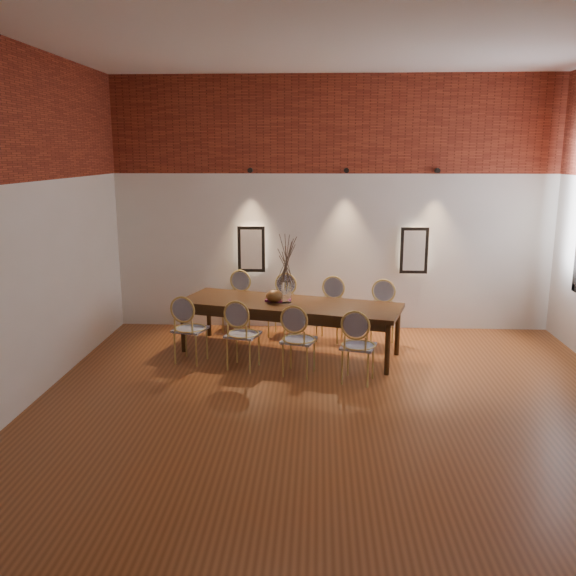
{
  "coord_description": "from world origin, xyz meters",
  "views": [
    {
      "loc": [
        -0.22,
        -6.23,
        2.83
      ],
      "look_at": [
        -0.62,
        1.71,
        1.05
      ],
      "focal_mm": 38.0,
      "sensor_mm": 36.0,
      "label": 1
    }
  ],
  "objects_px": {
    "chair_near_a": "(190,329)",
    "chair_near_d": "(358,346)",
    "chair_far_c": "(330,311)",
    "vase": "(286,292)",
    "chair_near_c": "(299,340)",
    "chair_far_d": "(381,315)",
    "book": "(275,300)",
    "chair_far_b": "(282,307)",
    "dining_table": "(289,328)",
    "chair_near_b": "(243,334)",
    "chair_far_a": "(236,303)",
    "bowl": "(274,296)"
  },
  "relations": [
    {
      "from": "chair_near_b",
      "to": "chair_far_d",
      "type": "xyz_separation_m",
      "value": [
        1.92,
        1.08,
        0.0
      ]
    },
    {
      "from": "dining_table",
      "to": "chair_far_c",
      "type": "xyz_separation_m",
      "value": [
        0.59,
        0.64,
        0.09
      ]
    },
    {
      "from": "chair_near_b",
      "to": "chair_far_a",
      "type": "relative_size",
      "value": 1.0
    },
    {
      "from": "chair_near_d",
      "to": "bowl",
      "type": "distance_m",
      "value": 1.6
    },
    {
      "from": "book",
      "to": "chair_near_b",
      "type": "bearing_deg",
      "value": -117.76
    },
    {
      "from": "book",
      "to": "chair_far_b",
      "type": "bearing_deg",
      "value": 86.83
    },
    {
      "from": "chair_near_b",
      "to": "bowl",
      "type": "distance_m",
      "value": 0.84
    },
    {
      "from": "chair_near_c",
      "to": "chair_far_a",
      "type": "bearing_deg",
      "value": 134.92
    },
    {
      "from": "dining_table",
      "to": "book",
      "type": "height_order",
      "value": "book"
    },
    {
      "from": "book",
      "to": "chair_far_a",
      "type": "bearing_deg",
      "value": 125.52
    },
    {
      "from": "chair_far_d",
      "to": "chair_near_b",
      "type": "bearing_deg",
      "value": 45.08
    },
    {
      "from": "chair_near_d",
      "to": "chair_far_d",
      "type": "xyz_separation_m",
      "value": [
        0.42,
        1.5,
        0.0
      ]
    },
    {
      "from": "chair_near_a",
      "to": "bowl",
      "type": "relative_size",
      "value": 3.92
    },
    {
      "from": "chair_near_b",
      "to": "book",
      "type": "xyz_separation_m",
      "value": [
        0.38,
        0.72,
        0.3
      ]
    },
    {
      "from": "chair_near_d",
      "to": "chair_far_b",
      "type": "relative_size",
      "value": 1.0
    },
    {
      "from": "chair_near_c",
      "to": "chair_far_c",
      "type": "xyz_separation_m",
      "value": [
        0.42,
        1.5,
        0.0
      ]
    },
    {
      "from": "chair_far_b",
      "to": "bowl",
      "type": "relative_size",
      "value": 3.92
    },
    {
      "from": "chair_far_a",
      "to": "bowl",
      "type": "height_order",
      "value": "chair_far_a"
    },
    {
      "from": "chair_near_b",
      "to": "chair_far_a",
      "type": "bearing_deg",
      "value": 116.5
    },
    {
      "from": "chair_near_b",
      "to": "vase",
      "type": "relative_size",
      "value": 3.13
    },
    {
      "from": "chair_far_a",
      "to": "book",
      "type": "xyz_separation_m",
      "value": [
        0.71,
        -0.99,
        0.3
      ]
    },
    {
      "from": "chair_far_d",
      "to": "bowl",
      "type": "bearing_deg",
      "value": 31.12
    },
    {
      "from": "dining_table",
      "to": "chair_near_b",
      "type": "relative_size",
      "value": 3.31
    },
    {
      "from": "chair_near_c",
      "to": "chair_far_a",
      "type": "distance_m",
      "value": 2.2
    },
    {
      "from": "chair_far_c",
      "to": "book",
      "type": "bearing_deg",
      "value": 51.31
    },
    {
      "from": "dining_table",
      "to": "chair_near_b",
      "type": "xyz_separation_m",
      "value": [
        -0.59,
        -0.64,
        0.09
      ]
    },
    {
      "from": "chair_far_d",
      "to": "vase",
      "type": "height_order",
      "value": "vase"
    },
    {
      "from": "chair_near_d",
      "to": "chair_far_b",
      "type": "xyz_separation_m",
      "value": [
        -1.07,
        1.92,
        0.0
      ]
    },
    {
      "from": "chair_near_c",
      "to": "chair_far_c",
      "type": "relative_size",
      "value": 1.0
    },
    {
      "from": "chair_far_c",
      "to": "vase",
      "type": "height_order",
      "value": "vase"
    },
    {
      "from": "chair_near_a",
      "to": "chair_far_c",
      "type": "distance_m",
      "value": 2.2
    },
    {
      "from": "chair_far_b",
      "to": "dining_table",
      "type": "bearing_deg",
      "value": 116.5
    },
    {
      "from": "chair_near_d",
      "to": "book",
      "type": "xyz_separation_m",
      "value": [
        -1.12,
        1.15,
        0.3
      ]
    },
    {
      "from": "chair_near_b",
      "to": "book",
      "type": "height_order",
      "value": "chair_near_b"
    },
    {
      "from": "dining_table",
      "to": "chair_near_c",
      "type": "xyz_separation_m",
      "value": [
        0.16,
        -0.86,
        0.09
      ]
    },
    {
      "from": "chair_near_b",
      "to": "chair_far_b",
      "type": "height_order",
      "value": "same"
    },
    {
      "from": "chair_far_d",
      "to": "book",
      "type": "height_order",
      "value": "chair_far_d"
    },
    {
      "from": "bowl",
      "to": "chair_near_c",
      "type": "bearing_deg",
      "value": -66.51
    },
    {
      "from": "bowl",
      "to": "dining_table",
      "type": "bearing_deg",
      "value": -2.27
    },
    {
      "from": "dining_table",
      "to": "book",
      "type": "relative_size",
      "value": 11.96
    },
    {
      "from": "dining_table",
      "to": "chair_near_b",
      "type": "height_order",
      "value": "chair_near_b"
    },
    {
      "from": "chair_near_a",
      "to": "book",
      "type": "distance_m",
      "value": 1.28
    },
    {
      "from": "dining_table",
      "to": "chair_near_a",
      "type": "relative_size",
      "value": 3.31
    },
    {
      "from": "chair_near_b",
      "to": "bowl",
      "type": "bearing_deg",
      "value": 76.09
    },
    {
      "from": "chair_near_a",
      "to": "chair_near_d",
      "type": "bearing_deg",
      "value": 0.0
    },
    {
      "from": "chair_near_b",
      "to": "chair_far_b",
      "type": "bearing_deg",
      "value": 90.0
    },
    {
      "from": "chair_far_b",
      "to": "book",
      "type": "xyz_separation_m",
      "value": [
        -0.04,
        -0.78,
        0.3
      ]
    },
    {
      "from": "chair_near_c",
      "to": "chair_far_b",
      "type": "distance_m",
      "value": 1.74
    },
    {
      "from": "chair_far_c",
      "to": "bowl",
      "type": "bearing_deg",
      "value": 54.28
    },
    {
      "from": "chair_far_b",
      "to": "chair_near_d",
      "type": "bearing_deg",
      "value": 134.92
    }
  ]
}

